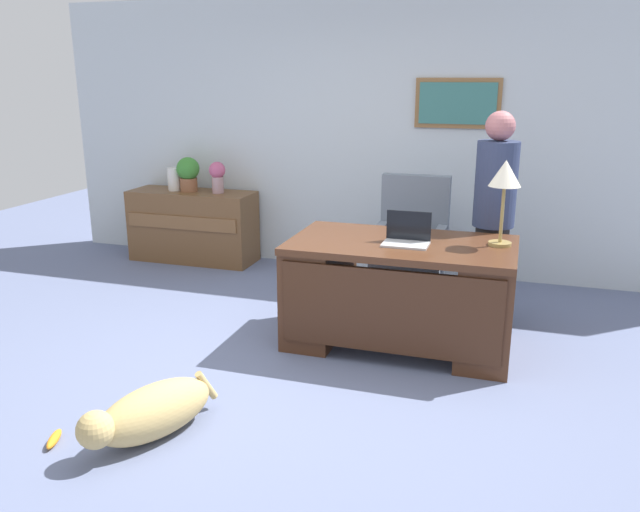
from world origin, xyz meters
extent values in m
plane|color=slate|center=(0.00, 0.00, 0.00)|extent=(12.00, 12.00, 0.00)
cube|color=silver|center=(0.00, 2.60, 1.35)|extent=(7.00, 0.12, 2.70)
cube|color=olive|center=(0.74, 2.52, 1.69)|extent=(0.79, 0.03, 0.46)
cube|color=#3B7973|center=(0.74, 2.50, 1.69)|extent=(0.71, 0.01, 0.38)
cube|color=#4C2B19|center=(0.58, 0.71, 0.76)|extent=(1.61, 0.92, 0.05)
cube|color=#4C2B19|center=(-0.04, 0.71, 0.37)|extent=(0.36, 0.86, 0.74)
cube|color=#4C2B19|center=(1.21, 0.71, 0.37)|extent=(0.36, 0.86, 0.74)
cube|color=#412415|center=(0.58, 0.28, 0.41)|extent=(1.51, 0.04, 0.59)
cube|color=brown|center=(-1.96, 2.25, 0.38)|extent=(1.35, 0.48, 0.76)
cube|color=brown|center=(-1.96, 2.00, 0.47)|extent=(1.25, 0.02, 0.14)
cube|color=slate|center=(0.48, 1.64, 0.37)|extent=(0.60, 0.58, 0.18)
cylinder|color=black|center=(0.48, 1.64, 0.14)|extent=(0.10, 0.10, 0.28)
cylinder|color=black|center=(0.48, 1.64, 0.03)|extent=(0.52, 0.52, 0.05)
cube|color=slate|center=(0.48, 1.88, 0.78)|extent=(0.60, 0.12, 0.64)
cube|color=slate|center=(0.22, 1.64, 0.57)|extent=(0.08, 0.50, 0.22)
cube|color=slate|center=(0.74, 1.64, 0.57)|extent=(0.08, 0.50, 0.22)
cylinder|color=#262323|center=(1.18, 1.34, 0.40)|extent=(0.26, 0.26, 0.81)
cylinder|color=navy|center=(1.18, 1.34, 1.14)|extent=(0.32, 0.32, 0.65)
sphere|color=#AC676B|center=(1.18, 1.34, 1.58)|extent=(0.22, 0.22, 0.22)
ellipsoid|color=tan|center=(-0.46, -0.96, 0.15)|extent=(0.57, 0.77, 0.30)
sphere|color=tan|center=(-0.61, -1.28, 0.19)|extent=(0.20, 0.20, 0.20)
cylinder|color=tan|center=(-0.32, -0.64, 0.17)|extent=(0.10, 0.15, 0.21)
cube|color=#B2B5BA|center=(0.63, 0.62, 0.80)|extent=(0.32, 0.22, 0.01)
cube|color=black|center=(0.63, 0.73, 0.91)|extent=(0.32, 0.01, 0.21)
cylinder|color=#9E8447|center=(1.26, 0.82, 0.80)|extent=(0.16, 0.16, 0.02)
cylinder|color=#9E8447|center=(1.26, 0.82, 1.01)|extent=(0.02, 0.02, 0.40)
cone|color=silver|center=(1.26, 0.82, 1.30)|extent=(0.22, 0.22, 0.18)
cylinder|color=#B28A8F|center=(-1.65, 2.25, 0.84)|extent=(0.12, 0.12, 0.17)
sphere|color=#C55780|center=(-1.65, 2.25, 1.00)|extent=(0.17, 0.17, 0.17)
cylinder|color=silver|center=(-2.16, 2.25, 0.88)|extent=(0.14, 0.14, 0.24)
cylinder|color=brown|center=(-1.99, 2.25, 0.83)|extent=(0.18, 0.18, 0.14)
sphere|color=#3C8733|center=(-1.99, 2.25, 1.00)|extent=(0.24, 0.24, 0.24)
ellipsoid|color=orange|center=(-0.95, -1.20, 0.03)|extent=(0.11, 0.20, 0.05)
camera|label=1|loc=(1.37, -3.68, 1.94)|focal=35.65mm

